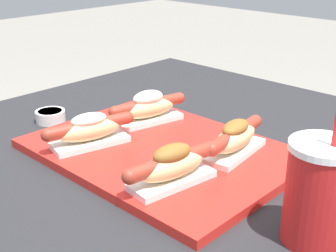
# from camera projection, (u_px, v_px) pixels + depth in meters

# --- Properties ---
(serving_tray) EXTENTS (0.51, 0.37, 0.02)m
(serving_tray) POSITION_uv_depth(u_px,v_px,m) (161.00, 151.00, 0.94)
(serving_tray) COLOR red
(serving_tray) RESTS_ON patio_table
(hot_dog_0) EXTENTS (0.09, 0.19, 0.07)m
(hot_dog_0) POSITION_uv_depth(u_px,v_px,m) (89.00, 130.00, 0.93)
(hot_dog_0) COLOR white
(hot_dog_0) RESTS_ON serving_tray
(hot_dog_1) EXTENTS (0.08, 0.20, 0.07)m
(hot_dog_1) POSITION_uv_depth(u_px,v_px,m) (172.00, 165.00, 0.79)
(hot_dog_1) COLOR white
(hot_dog_1) RESTS_ON serving_tray
(hot_dog_2) EXTENTS (0.09, 0.19, 0.07)m
(hot_dog_2) POSITION_uv_depth(u_px,v_px,m) (148.00, 108.00, 1.05)
(hot_dog_2) COLOR white
(hot_dog_2) RESTS_ON serving_tray
(hot_dog_3) EXTENTS (0.08, 0.20, 0.07)m
(hot_dog_3) POSITION_uv_depth(u_px,v_px,m) (235.00, 138.00, 0.89)
(hot_dog_3) COLOR white
(hot_dog_3) RESTS_ON serving_tray
(sauce_bowl) EXTENTS (0.07, 0.07, 0.03)m
(sauce_bowl) POSITION_uv_depth(u_px,v_px,m) (50.00, 115.00, 1.11)
(sauce_bowl) COLOR white
(sauce_bowl) RESTS_ON patio_table
(drink_cup) EXTENTS (0.10, 0.10, 0.21)m
(drink_cup) POSITION_uv_depth(u_px,v_px,m) (319.00, 193.00, 0.65)
(drink_cup) COLOR red
(drink_cup) RESTS_ON patio_table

